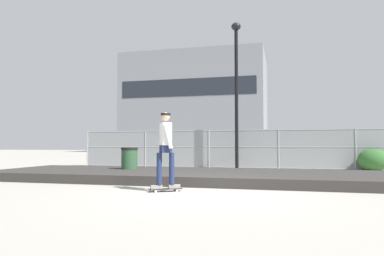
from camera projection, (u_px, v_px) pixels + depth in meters
name	position (u px, v px, depth m)	size (l,w,h in m)	color
ground_plane	(202.00, 194.00, 8.06)	(120.00, 120.00, 0.00)	#9E998E
gravel_berm	(223.00, 176.00, 10.95)	(15.23, 3.92, 0.27)	#33302D
skateboard	(165.00, 189.00, 8.44)	(0.79, 0.59, 0.07)	black
skater	(166.00, 145.00, 8.49)	(0.67, 0.62, 1.84)	gray
chain_fence	(243.00, 149.00, 16.67)	(16.54, 0.06, 1.85)	gray
street_lamp	(236.00, 77.00, 16.17)	(0.44, 0.44, 6.79)	black
parked_car_near	(184.00, 150.00, 20.46)	(4.54, 2.24, 1.66)	silver
parked_car_mid	(307.00, 150.00, 18.95)	(4.49, 2.14, 1.66)	navy
library_building	(198.00, 105.00, 56.66)	(21.50, 14.01, 15.00)	slate
shrub_left	(373.00, 160.00, 14.89)	(1.24, 1.01, 0.96)	#2D5B28
trash_bin	(129.00, 162.00, 12.32)	(0.59, 0.59, 1.03)	#2D5133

